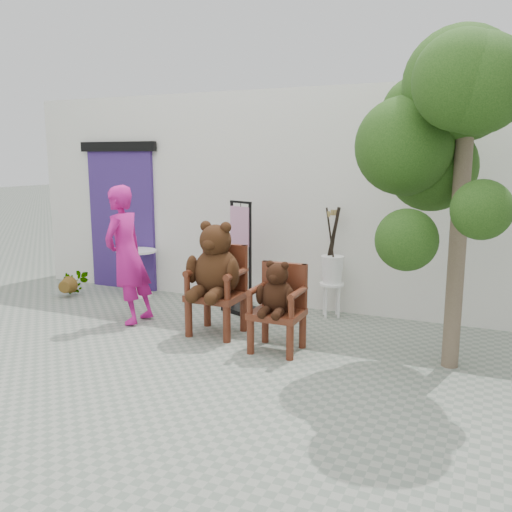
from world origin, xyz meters
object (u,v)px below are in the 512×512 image
(chair_small, at_px, (278,298))
(display_stand, at_px, (241,270))
(cafe_table, at_px, (137,267))
(tree, at_px, (439,126))
(chair_big, at_px, (216,272))
(person, at_px, (127,255))
(stool_bucket, at_px, (332,269))

(chair_small, height_order, display_stand, display_stand)
(chair_small, bearing_deg, cafe_table, 154.46)
(display_stand, bearing_deg, tree, 2.14)
(chair_big, bearing_deg, cafe_table, 150.20)
(person, relative_size, display_stand, 1.15)
(chair_small, height_order, person, person)
(stool_bucket, relative_size, tree, 0.44)
(chair_big, distance_m, stool_bucket, 1.64)
(chair_big, bearing_deg, stool_bucket, 49.78)
(chair_big, xyz_separation_m, person, (-1.26, -0.03, 0.11))
(display_stand, distance_m, stool_bucket, 1.23)
(stool_bucket, xyz_separation_m, tree, (1.35, -1.21, 1.74))
(chair_big, bearing_deg, chair_small, -14.84)
(person, distance_m, stool_bucket, 2.65)
(cafe_table, distance_m, display_stand, 1.84)
(chair_big, height_order, person, person)
(cafe_table, relative_size, tree, 0.21)
(chair_small, xyz_separation_m, tree, (1.53, 0.27, 1.79))
(chair_small, xyz_separation_m, display_stand, (-1.02, 1.20, -0.00))
(chair_small, relative_size, display_stand, 0.66)
(tree, bearing_deg, person, -179.00)
(chair_small, xyz_separation_m, person, (-2.13, 0.21, 0.28))
(person, bearing_deg, display_stand, 131.14)
(display_stand, bearing_deg, stool_bucket, 35.25)
(display_stand, xyz_separation_m, stool_bucket, (1.20, 0.28, 0.06))
(stool_bucket, distance_m, tree, 2.51)
(chair_big, height_order, stool_bucket, stool_bucket)
(cafe_table, bearing_deg, stool_bucket, 2.31)
(chair_small, bearing_deg, person, 174.46)
(person, relative_size, stool_bucket, 1.19)
(chair_small, bearing_deg, chair_big, 165.16)
(chair_small, relative_size, tree, 0.30)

